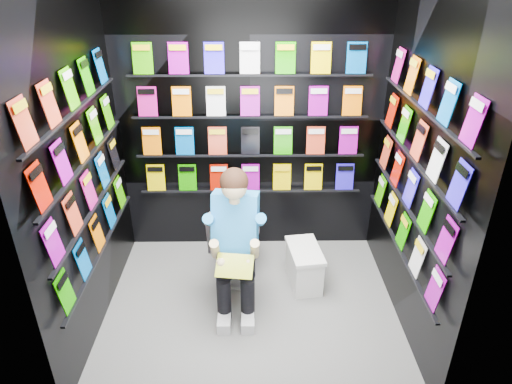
{
  "coord_description": "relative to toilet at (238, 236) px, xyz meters",
  "views": [
    {
      "loc": [
        0.0,
        -2.94,
        2.63
      ],
      "look_at": [
        0.04,
        0.15,
        1.02
      ],
      "focal_mm": 32.0,
      "sensor_mm": 36.0,
      "label": 1
    }
  ],
  "objects": [
    {
      "name": "floor",
      "position": [
        0.12,
        -0.53,
        -0.37
      ],
      "size": [
        2.4,
        2.4,
        0.0
      ],
      "primitive_type": "plane",
      "color": "slate",
      "rests_on": "ground"
    },
    {
      "name": "wall_back",
      "position": [
        0.12,
        0.47,
        0.93
      ],
      "size": [
        2.4,
        0.04,
        2.6
      ],
      "primitive_type": "cube",
      "color": "black",
      "rests_on": "floor"
    },
    {
      "name": "wall_front",
      "position": [
        0.12,
        -1.53,
        0.93
      ],
      "size": [
        2.4,
        0.04,
        2.6
      ],
      "primitive_type": "cube",
      "color": "black",
      "rests_on": "floor"
    },
    {
      "name": "wall_left",
      "position": [
        -1.08,
        -0.53,
        0.93
      ],
      "size": [
        0.04,
        2.0,
        2.6
      ],
      "primitive_type": "cube",
      "color": "black",
      "rests_on": "floor"
    },
    {
      "name": "wall_right",
      "position": [
        1.32,
        -0.53,
        0.93
      ],
      "size": [
        0.04,
        2.0,
        2.6
      ],
      "primitive_type": "cube",
      "color": "black",
      "rests_on": "floor"
    },
    {
      "name": "comics_back",
      "position": [
        0.12,
        0.44,
        0.94
      ],
      "size": [
        2.1,
        0.06,
        1.37
      ],
      "primitive_type": null,
      "color": "red",
      "rests_on": "wall_back"
    },
    {
      "name": "comics_left",
      "position": [
        -1.05,
        -0.53,
        0.94
      ],
      "size": [
        0.06,
        1.7,
        1.37
      ],
      "primitive_type": null,
      "color": "red",
      "rests_on": "wall_left"
    },
    {
      "name": "comics_right",
      "position": [
        1.29,
        -0.53,
        0.94
      ],
      "size": [
        0.06,
        1.7,
        1.37
      ],
      "primitive_type": null,
      "color": "red",
      "rests_on": "wall_right"
    },
    {
      "name": "toilet",
      "position": [
        0.0,
        0.0,
        0.0
      ],
      "size": [
        0.51,
        0.8,
        0.73
      ],
      "primitive_type": "imported",
      "rotation": [
        0.0,
        0.0,
        3.01
      ],
      "color": "silver",
      "rests_on": "floor"
    },
    {
      "name": "longbox",
      "position": [
        0.59,
        -0.2,
        -0.2
      ],
      "size": [
        0.3,
        0.47,
        0.33
      ],
      "primitive_type": "cube",
      "rotation": [
        0.0,
        0.0,
        0.14
      ],
      "color": "white",
      "rests_on": "floor"
    },
    {
      "name": "longbox_lid",
      "position": [
        0.59,
        -0.2,
        -0.02
      ],
      "size": [
        0.32,
        0.49,
        0.03
      ],
      "primitive_type": "cube",
      "rotation": [
        0.0,
        0.0,
        0.14
      ],
      "color": "white",
      "rests_on": "longbox"
    },
    {
      "name": "reader",
      "position": [
        0.0,
        -0.38,
        0.38
      ],
      "size": [
        0.58,
        0.77,
        1.31
      ],
      "primitive_type": null,
      "rotation": [
        0.0,
        0.0,
        -0.13
      ],
      "color": "#237ECC",
      "rests_on": "toilet"
    },
    {
      "name": "held_comic",
      "position": [
        0.0,
        -0.73,
        0.21
      ],
      "size": [
        0.3,
        0.2,
        0.12
      ],
      "primitive_type": "cube",
      "rotation": [
        -0.96,
        0.0,
        -0.13
      ],
      "color": "green",
      "rests_on": "reader"
    }
  ]
}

